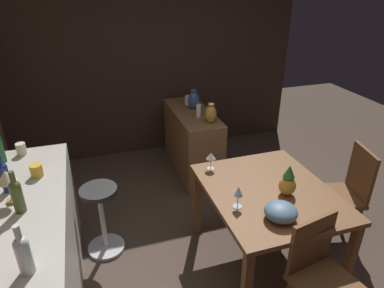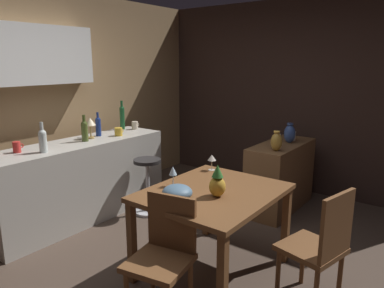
% 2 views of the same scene
% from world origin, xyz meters
% --- Properties ---
extents(ground_plane, '(9.00, 9.00, 0.00)m').
position_xyz_m(ground_plane, '(0.00, 0.00, 0.00)').
color(ground_plane, '#47382D').
extents(wall_side_right, '(0.10, 4.40, 2.60)m').
position_xyz_m(wall_side_right, '(2.55, 0.30, 1.30)').
color(wall_side_right, '#33231E').
rests_on(wall_side_right, ground_plane).
extents(dining_table, '(1.15, 0.97, 0.74)m').
position_xyz_m(dining_table, '(0.07, -0.29, 0.65)').
color(dining_table, brown).
rests_on(dining_table, ground_plane).
extents(kitchen_counter, '(2.10, 0.60, 0.90)m').
position_xyz_m(kitchen_counter, '(0.06, 1.53, 0.45)').
color(kitchen_counter, '#B2ADA3').
rests_on(kitchen_counter, ground_plane).
extents(sideboard_cabinet, '(1.10, 0.44, 0.82)m').
position_xyz_m(sideboard_cabinet, '(1.71, -0.18, 0.41)').
color(sideboard_cabinet, brown).
rests_on(sideboard_cabinet, ground_plane).
extents(chair_near_window, '(0.47, 0.47, 0.87)m').
position_xyz_m(chair_near_window, '(-0.60, -0.33, 0.48)').
color(chair_near_window, brown).
rests_on(chair_near_window, ground_plane).
extents(chair_by_doorway, '(0.48, 0.48, 0.92)m').
position_xyz_m(chair_by_doorway, '(0.15, -1.17, 0.49)').
color(chair_by_doorway, brown).
rests_on(chair_by_doorway, ground_plane).
extents(bar_stool, '(0.34, 0.34, 0.66)m').
position_xyz_m(bar_stool, '(0.63, 1.01, 0.35)').
color(bar_stool, '#262323').
rests_on(bar_stool, ground_plane).
extents(wine_glass_left, '(0.07, 0.07, 0.18)m').
position_xyz_m(wine_glass_left, '(-0.05, 0.04, 0.87)').
color(wine_glass_left, silver).
rests_on(wine_glass_left, dining_table).
extents(wine_glass_right, '(0.08, 0.08, 0.16)m').
position_xyz_m(wine_glass_right, '(0.53, 0.03, 0.86)').
color(wine_glass_right, silver).
rests_on(wine_glass_right, dining_table).
extents(pineapple_centerpiece, '(0.13, 0.13, 0.26)m').
position_xyz_m(pineapple_centerpiece, '(-0.03, -0.39, 0.85)').
color(pineapple_centerpiece, gold).
rests_on(pineapple_centerpiece, dining_table).
extents(fruit_bowl, '(0.24, 0.24, 0.12)m').
position_xyz_m(fruit_bowl, '(-0.27, -0.19, 0.80)').
color(fruit_bowl, slate).
rests_on(fruit_bowl, dining_table).
extents(wine_bottle_clear, '(0.08, 0.08, 0.30)m').
position_xyz_m(wine_bottle_clear, '(-0.42, 1.41, 1.03)').
color(wine_bottle_clear, silver).
rests_on(wine_bottle_clear, kitchen_counter).
extents(wine_bottle_cobalt, '(0.07, 0.07, 0.29)m').
position_xyz_m(wine_bottle_cobalt, '(0.43, 1.62, 1.03)').
color(wine_bottle_cobalt, navy).
rests_on(wine_bottle_cobalt, kitchen_counter).
extents(wine_bottle_olive, '(0.07, 0.07, 0.30)m').
position_xyz_m(wine_bottle_olive, '(0.15, 1.51, 1.03)').
color(wine_bottle_olive, '#475623').
rests_on(wine_bottle_olive, kitchen_counter).
extents(cup_cream, '(0.12, 0.08, 0.10)m').
position_xyz_m(cup_cream, '(1.00, 1.59, 0.95)').
color(cup_cream, beige).
rests_on(cup_cream, kitchen_counter).
extents(cup_mustard, '(0.13, 0.09, 0.10)m').
position_xyz_m(cup_mustard, '(0.58, 1.44, 0.95)').
color(cup_mustard, gold).
rests_on(cup_mustard, kitchen_counter).
extents(counter_lamp, '(0.13, 0.13, 0.25)m').
position_xyz_m(counter_lamp, '(0.28, 1.57, 1.08)').
color(counter_lamp, '#A58447').
rests_on(counter_lamp, kitchen_counter).
extents(pillar_candle_tall, '(0.06, 0.06, 0.17)m').
position_xyz_m(pillar_candle_tall, '(1.54, -0.20, 0.89)').
color(pillar_candle_tall, white).
rests_on(pillar_candle_tall, sideboard_cabinet).
extents(pillar_candle_short, '(0.08, 0.08, 0.14)m').
position_xyz_m(pillar_candle_short, '(1.96, -0.20, 0.88)').
color(pillar_candle_short, white).
rests_on(pillar_candle_short, sideboard_cabinet).
extents(vase_brass, '(0.12, 0.12, 0.22)m').
position_xyz_m(vase_brass, '(1.34, -0.27, 0.92)').
color(vase_brass, '#B78C38').
rests_on(vase_brass, sideboard_cabinet).
extents(vase_ceramic_blue, '(0.14, 0.14, 0.24)m').
position_xyz_m(vase_ceramic_blue, '(1.80, -0.23, 0.93)').
color(vase_ceramic_blue, '#334C8C').
rests_on(vase_ceramic_blue, sideboard_cabinet).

